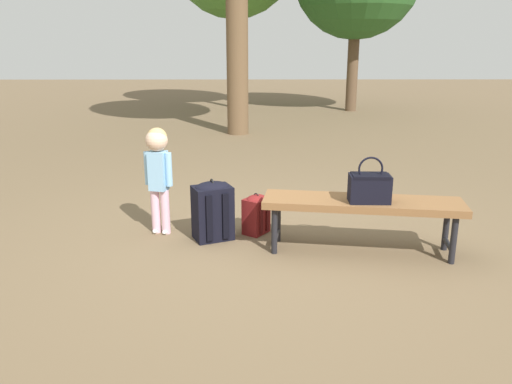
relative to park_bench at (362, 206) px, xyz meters
The scene contains 6 objects.
ground_plane 0.93m from the park_bench, 11.55° to the right, with size 40.00×40.00×0.00m, color brown.
park_bench is the anchor object (origin of this frame).
handbag 0.20m from the park_bench, 119.17° to the left, with size 0.33×0.19×0.37m.
child_standing 1.80m from the park_bench, 14.65° to the right, with size 0.25×0.20×0.96m.
backpack_large 1.28m from the park_bench, 13.72° to the right, with size 0.39×0.36×0.55m.
backpack_small 0.99m from the park_bench, 26.89° to the right, with size 0.26×0.28×0.38m.
Camera 1 is at (0.06, 4.12, 1.68)m, focal length 36.05 mm.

